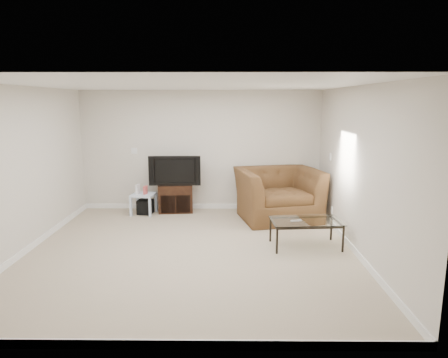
{
  "coord_description": "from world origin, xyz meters",
  "views": [
    {
      "loc": [
        0.57,
        -5.83,
        2.27
      ],
      "look_at": [
        0.5,
        1.2,
        0.9
      ],
      "focal_mm": 32.0,
      "sensor_mm": 36.0,
      "label": 1
    }
  ],
  "objects_px": {
    "television": "(175,170)",
    "subwoofer": "(145,207)",
    "coffee_table": "(305,234)",
    "recliner": "(278,186)",
    "tv_stand": "(176,198)",
    "side_table": "(144,204)"
  },
  "relations": [
    {
      "from": "tv_stand",
      "to": "side_table",
      "type": "relative_size",
      "value": 1.57
    },
    {
      "from": "subwoofer",
      "to": "recliner",
      "type": "relative_size",
      "value": 0.19
    },
    {
      "from": "tv_stand",
      "to": "recliner",
      "type": "distance_m",
      "value": 2.16
    },
    {
      "from": "tv_stand",
      "to": "side_table",
      "type": "height_order",
      "value": "tv_stand"
    },
    {
      "from": "tv_stand",
      "to": "recliner",
      "type": "xyz_separation_m",
      "value": [
        2.07,
        -0.51,
        0.37
      ]
    },
    {
      "from": "coffee_table",
      "to": "side_table",
      "type": "bearing_deg",
      "value": 148.09
    },
    {
      "from": "television",
      "to": "recliner",
      "type": "relative_size",
      "value": 0.65
    },
    {
      "from": "television",
      "to": "subwoofer",
      "type": "bearing_deg",
      "value": -164.76
    },
    {
      "from": "side_table",
      "to": "recliner",
      "type": "xyz_separation_m",
      "value": [
        2.7,
        -0.28,
        0.45
      ]
    },
    {
      "from": "side_table",
      "to": "coffee_table",
      "type": "bearing_deg",
      "value": -31.91
    },
    {
      "from": "tv_stand",
      "to": "television",
      "type": "xyz_separation_m",
      "value": [
        0.0,
        -0.03,
        0.59
      ]
    },
    {
      "from": "side_table",
      "to": "subwoofer",
      "type": "bearing_deg",
      "value": 26.04
    },
    {
      "from": "television",
      "to": "side_table",
      "type": "distance_m",
      "value": 0.95
    },
    {
      "from": "television",
      "to": "subwoofer",
      "type": "xyz_separation_m",
      "value": [
        -0.6,
        -0.19,
        -0.73
      ]
    },
    {
      "from": "side_table",
      "to": "recliner",
      "type": "height_order",
      "value": "recliner"
    },
    {
      "from": "recliner",
      "to": "coffee_table",
      "type": "xyz_separation_m",
      "value": [
        0.25,
        -1.56,
        -0.45
      ]
    },
    {
      "from": "coffee_table",
      "to": "subwoofer",
      "type": "bearing_deg",
      "value": 147.64
    },
    {
      "from": "subwoofer",
      "to": "recliner",
      "type": "height_order",
      "value": "recliner"
    },
    {
      "from": "tv_stand",
      "to": "television",
      "type": "distance_m",
      "value": 0.6
    },
    {
      "from": "subwoofer",
      "to": "recliner",
      "type": "distance_m",
      "value": 2.74
    },
    {
      "from": "side_table",
      "to": "subwoofer",
      "type": "xyz_separation_m",
      "value": [
        0.03,
        0.01,
        -0.06
      ]
    },
    {
      "from": "recliner",
      "to": "coffee_table",
      "type": "height_order",
      "value": "recliner"
    }
  ]
}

